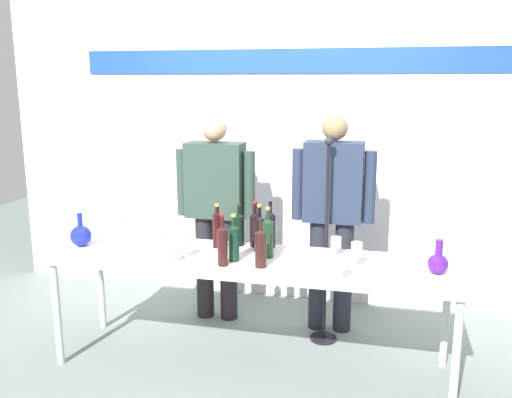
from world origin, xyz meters
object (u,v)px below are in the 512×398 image
(wine_glass_left_4, at_px, (156,240))
(wine_glass_right_1, at_px, (341,263))
(wine_glass_left_2, at_px, (138,238))
(decanter_blue_right, at_px, (438,262))
(wine_bottle_5, at_px, (268,236))
(wine_bottle_7, at_px, (223,244))
(wine_glass_left_0, at_px, (168,250))
(wine_glass_left_3, at_px, (170,242))
(wine_bottle_1, at_px, (270,228))
(wine_bottle_2, at_px, (234,241))
(wine_bottle_3, at_px, (239,228))
(wine_bottle_4, at_px, (261,246))
(wine_bottle_6, at_px, (217,228))
(wine_glass_right_2, at_px, (357,249))
(display_table, at_px, (251,266))
(wine_bottle_0, at_px, (259,232))
(wine_glass_left_1, at_px, (122,223))
(wine_glass_left_5, at_px, (184,243))
(presenter_right, at_px, (333,210))
(presenter_left, at_px, (216,205))
(decanter_blue_left, at_px, (81,235))
(microphone_stand, at_px, (325,275))
(wine_bottle_8, at_px, (255,228))
(wine_glass_right_0, at_px, (336,243))

(wine_glass_left_4, xyz_separation_m, wine_glass_right_1, (1.23, -0.16, -0.01))
(wine_glass_left_2, relative_size, wine_glass_right_1, 1.11)
(decanter_blue_right, height_order, wine_glass_left_2, decanter_blue_right)
(wine_bottle_5, bearing_deg, wine_bottle_7, -136.01)
(wine_glass_left_0, relative_size, wine_glass_left_4, 0.87)
(decanter_blue_right, relative_size, wine_glass_left_2, 1.28)
(decanter_blue_right, xyz_separation_m, wine_glass_left_3, (-1.69, -0.10, 0.04))
(wine_bottle_1, xyz_separation_m, wine_glass_left_2, (-0.82, -0.38, -0.02))
(decanter_blue_right, bearing_deg, wine_bottle_2, -177.32)
(wine_bottle_3, distance_m, wine_bottle_4, 0.49)
(decanter_blue_right, height_order, wine_bottle_1, wine_bottle_1)
(wine_bottle_6, height_order, wine_glass_right_2, wine_bottle_6)
(wine_bottle_5, relative_size, wine_glass_left_3, 2.25)
(display_table, height_order, wine_bottle_0, wine_bottle_0)
(wine_glass_left_0, bearing_deg, wine_glass_left_4, 135.95)
(wine_glass_left_0, xyz_separation_m, wine_glass_left_1, (-0.57, 0.48, 0.01))
(wine_glass_left_5, relative_size, wine_glass_right_1, 0.90)
(wine_bottle_4, distance_m, wine_glass_left_5, 0.54)
(wine_bottle_6, bearing_deg, wine_glass_right_1, -26.57)
(presenter_right, height_order, wine_bottle_2, presenter_right)
(presenter_left, height_order, wine_bottle_5, presenter_left)
(wine_glass_right_2, bearing_deg, wine_bottle_5, 173.01)
(wine_bottle_5, height_order, wine_bottle_6, wine_bottle_5)
(presenter_right, relative_size, wine_glass_right_2, 10.23)
(wine_bottle_4, bearing_deg, wine_bottle_7, -173.34)
(wine_bottle_2, distance_m, wine_glass_right_1, 0.73)
(decanter_blue_left, bearing_deg, wine_bottle_2, -2.98)
(microphone_stand, bearing_deg, wine_glass_left_0, -141.25)
(wine_bottle_4, relative_size, wine_glass_left_5, 2.32)
(wine_bottle_0, relative_size, wine_glass_left_5, 2.42)
(decanter_blue_left, bearing_deg, wine_bottle_6, 11.93)
(wine_bottle_7, bearing_deg, wine_bottle_1, 64.58)
(wine_bottle_4, bearing_deg, wine_glass_right_1, -12.78)
(wine_bottle_1, height_order, wine_bottle_8, wine_bottle_1)
(wine_bottle_1, relative_size, wine_bottle_6, 1.06)
(wine_bottle_0, height_order, wine_glass_left_1, wine_bottle_0)
(wine_glass_left_2, distance_m, wine_glass_left_4, 0.13)
(wine_glass_left_5, height_order, wine_glass_right_1, wine_glass_right_1)
(decanter_blue_left, distance_m, wine_bottle_0, 1.27)
(presenter_left, relative_size, microphone_stand, 1.08)
(wine_bottle_4, xyz_separation_m, wine_bottle_5, (-0.00, 0.20, 0.01))
(presenter_left, height_order, wine_glass_left_3, presenter_left)
(decanter_blue_left, relative_size, wine_glass_left_0, 1.75)
(decanter_blue_right, xyz_separation_m, wine_bottle_6, (-1.46, 0.20, 0.07))
(wine_bottle_1, xyz_separation_m, wine_glass_left_3, (-0.59, -0.38, -0.03))
(wine_bottle_6, distance_m, wine_glass_left_1, 0.76)
(wine_bottle_2, bearing_deg, wine_glass_left_2, -176.24)
(display_table, distance_m, wine_bottle_6, 0.39)
(presenter_right, height_order, wine_glass_left_2, presenter_right)
(wine_bottle_2, distance_m, wine_glass_right_0, 0.69)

